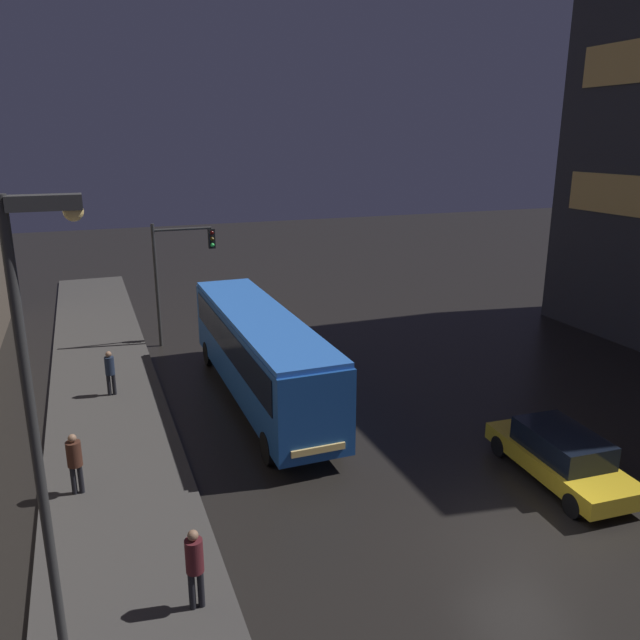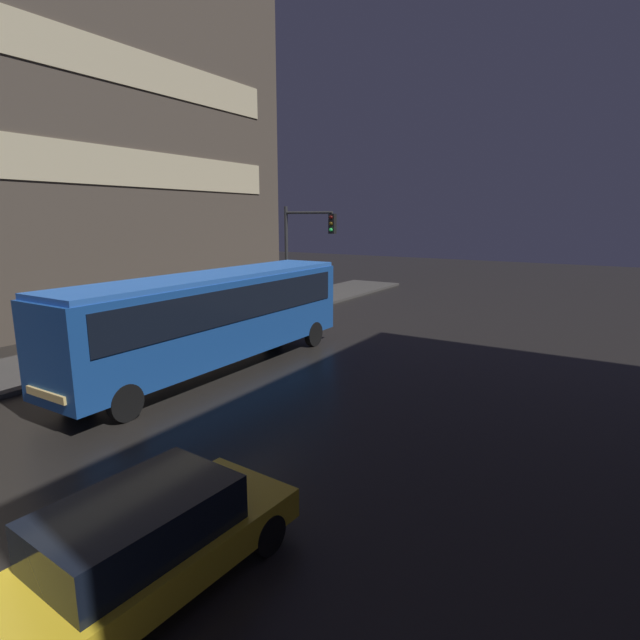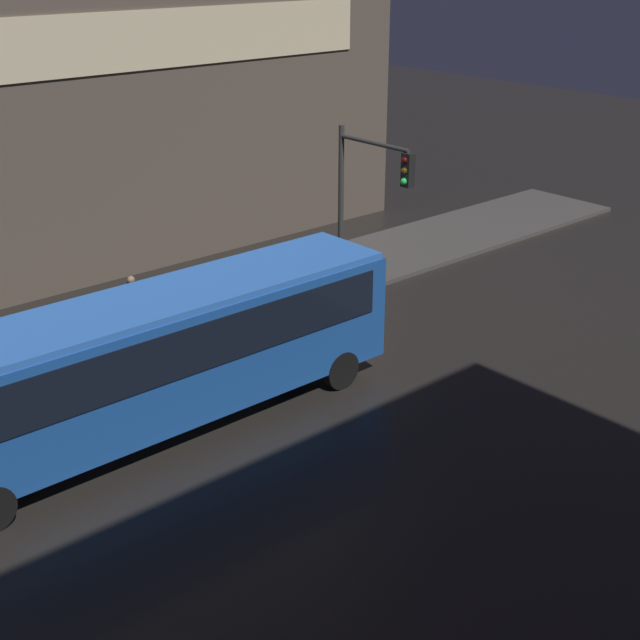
% 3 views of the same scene
% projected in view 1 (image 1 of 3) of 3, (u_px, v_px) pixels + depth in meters
% --- Properties ---
extents(ground_plane, '(120.00, 120.00, 0.00)m').
position_uv_depth(ground_plane, '(525.00, 541.00, 15.00)').
color(ground_plane, black).
extents(sidewalk_left, '(4.00, 48.00, 0.15)m').
position_uv_depth(sidewalk_left, '(110.00, 425.00, 20.86)').
color(sidewalk_left, '#3D3A38').
rests_on(sidewalk_left, ground).
extents(bus_near, '(2.38, 11.92, 3.34)m').
position_uv_depth(bus_near, '(260.00, 348.00, 22.43)').
color(bus_near, '#194793').
rests_on(bus_near, ground).
extents(car_taxi, '(2.16, 4.85, 1.48)m').
position_uv_depth(car_taxi, '(561.00, 455.00, 17.53)').
color(car_taxi, gold).
rests_on(car_taxi, ground).
extents(pedestrian_near, '(0.55, 0.55, 1.73)m').
position_uv_depth(pedestrian_near, '(75.00, 458.00, 16.47)').
color(pedestrian_near, black).
rests_on(pedestrian_near, sidewalk_left).
extents(pedestrian_mid, '(0.51, 0.51, 1.79)m').
position_uv_depth(pedestrian_mid, '(195.00, 562.00, 12.39)').
color(pedestrian_mid, black).
rests_on(pedestrian_mid, sidewalk_left).
extents(pedestrian_far, '(0.48, 0.48, 1.70)m').
position_uv_depth(pedestrian_far, '(110.00, 370.00, 22.90)').
color(pedestrian_far, black).
rests_on(pedestrian_far, sidewalk_left).
extents(traffic_light_main, '(2.84, 0.35, 5.68)m').
position_uv_depth(traffic_light_main, '(178.00, 263.00, 28.36)').
color(traffic_light_main, '#2D2D2D').
rests_on(traffic_light_main, ground).
extents(street_lamp_sidewalk, '(1.25, 0.36, 8.37)m').
position_uv_depth(street_lamp_sidewalk, '(40.00, 373.00, 10.24)').
color(street_lamp_sidewalk, '#2D2D2D').
rests_on(street_lamp_sidewalk, sidewalk_left).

